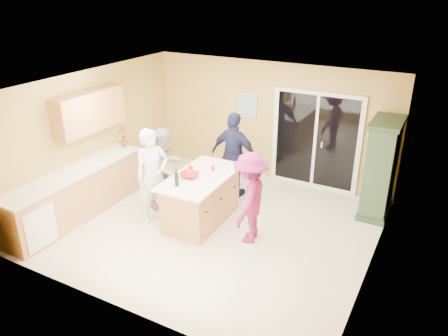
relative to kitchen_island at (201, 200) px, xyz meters
The scene contains 22 objects.
floor 0.53m from the kitchen_island, 10.87° to the right, with size 5.50×5.50×0.00m, color beige.
ceiling 2.19m from the kitchen_island, 10.87° to the right, with size 5.50×5.00×0.10m, color silver.
wall_back 2.61m from the kitchen_island, 83.00° to the left, with size 5.50×0.10×2.60m, color #F1CA63.
wall_front 2.72m from the kitchen_island, 83.31° to the right, with size 5.50×0.10×2.60m, color #F1CA63.
wall_left 2.60m from the kitchen_island, behind, with size 0.10×5.00×2.60m, color #F1CA63.
wall_right 3.17m from the kitchen_island, ahead, with size 0.10×5.00×2.60m, color #F1CA63.
left_cabinet_run 2.42m from the kitchen_island, 152.73° to the right, with size 0.65×3.05×1.24m.
upper_cabinets 2.71m from the kitchen_island, behind, with size 0.35×1.60×0.75m, color #B98248.
sliding_door 2.83m from the kitchen_island, 60.71° to the left, with size 1.90×0.07×2.10m.
framed_picture 2.70m from the kitchen_island, 95.90° to the left, with size 0.46×0.04×0.56m.
kitchen_island is the anchor object (origin of this frame).
green_hutch 3.38m from the kitchen_island, 33.44° to the left, with size 0.54×1.02×1.87m.
woman_white 1.00m from the kitchen_island, 157.71° to the right, with size 0.64×0.42×1.76m, color white.
woman_grey 1.05m from the kitchen_island, 165.31° to the left, with size 0.77×0.60×1.59m, color gray.
woman_navy 1.30m from the kitchen_island, 87.47° to the left, with size 1.04×0.43×1.78m, color #191B37.
woman_magenta 1.12m from the kitchen_island, ahead, with size 1.03×0.59×1.60m, color #8B1E57.
serving_bowl 0.57m from the kitchen_island, 138.57° to the right, with size 0.33×0.33×0.08m, color #AC1913.
tulip_vase 2.32m from the kitchen_island, 167.74° to the left, with size 0.23×0.16×0.44m, color red.
tumbler_near 0.61m from the kitchen_island, 167.55° to the left, with size 0.09×0.09×0.12m, color #AC1913.
tumbler_far 0.62m from the kitchen_island, 74.47° to the left, with size 0.07×0.07×0.10m, color #AC1913.
wine_bottle 0.83m from the kitchen_island, 105.64° to the right, with size 0.07×0.07×0.31m.
white_plate 0.63m from the kitchen_island, 77.18° to the left, with size 0.20×0.20×0.01m, color silver.
Camera 1 is at (3.44, -6.01, 4.17)m, focal length 35.00 mm.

